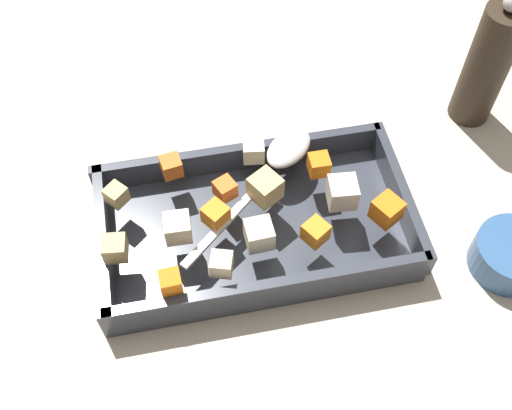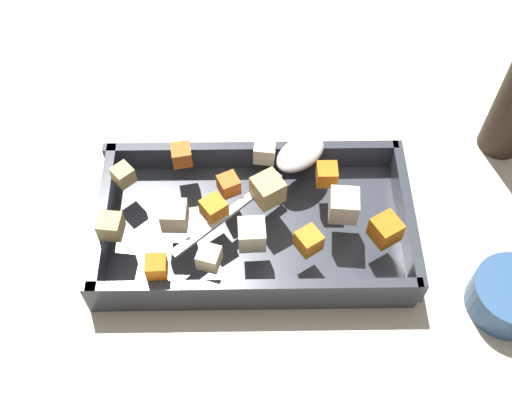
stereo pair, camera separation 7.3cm
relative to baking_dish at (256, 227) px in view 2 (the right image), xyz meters
The scene contains 19 objects.
ground_plane 0.02m from the baking_dish, 128.83° to the right, with size 4.00×4.00×0.00m, color #BCB29E.
baking_dish is the anchor object (origin of this frame).
carrot_chunk_front_center 0.16m from the baking_dish, 14.83° to the right, with size 0.03×0.03×0.03m, color orange.
carrot_chunk_near_spoon 0.15m from the baking_dish, 143.57° to the right, with size 0.02×0.02×0.02m, color orange.
carrot_chunk_corner_ne 0.11m from the baking_dish, 25.84° to the left, with size 0.02×0.02×0.02m, color orange.
carrot_chunk_corner_sw 0.07m from the baking_dish, 167.89° to the right, with size 0.03×0.03×0.03m, color orange.
carrot_chunk_heap_side 0.13m from the baking_dish, 140.69° to the left, with size 0.02×0.02×0.02m, color orange.
carrot_chunk_corner_se 0.09m from the baking_dish, 40.87° to the right, with size 0.03×0.03×0.03m, color orange.
carrot_chunk_near_left 0.07m from the baking_dish, 138.17° to the left, with size 0.02×0.02×0.02m, color orange.
potato_chunk_near_right 0.10m from the baking_dish, 81.13° to the left, with size 0.03×0.03×0.03m, color beige.
potato_chunk_far_left 0.17m from the baking_dish, 164.27° to the left, with size 0.02×0.02×0.02m, color tan.
potato_chunk_under_handle 0.06m from the baking_dish, 50.46° to the left, with size 0.03×0.03×0.03m, color tan.
potato_chunk_corner_nw 0.10m from the baking_dish, 126.53° to the right, with size 0.02×0.02×0.02m, color beige.
potato_chunk_mid_left 0.18m from the baking_dish, behind, with size 0.03×0.03×0.03m, color tan.
potato_chunk_rim_edge 0.11m from the baking_dish, 170.00° to the right, with size 0.03×0.03×0.03m, color beige.
parsnip_chunk_back_center 0.12m from the baking_dish, ahead, with size 0.03×0.03×0.03m, color silver.
parsnip_chunk_heap_top 0.07m from the baking_dish, 102.53° to the right, with size 0.03×0.03×0.03m, color beige.
serving_spoon 0.09m from the baking_dish, 55.51° to the left, with size 0.20×0.18×0.02m.
small_prep_bowl 0.31m from the baking_dish, 19.23° to the right, with size 0.09×0.09×0.04m, color #33598C.
Camera 2 is at (-0.00, -0.40, 0.67)m, focal length 43.61 mm.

